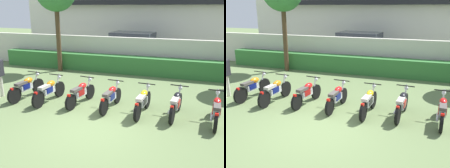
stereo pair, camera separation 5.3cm
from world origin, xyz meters
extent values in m
plane|color=#607547|center=(0.00, 0.00, 0.00)|extent=(60.00, 60.00, 0.00)
cube|color=silver|center=(0.00, 15.57, 3.44)|extent=(21.77, 6.00, 6.88)
cube|color=black|center=(0.00, 12.32, 3.79)|extent=(18.29, 0.50, 0.36)
cube|color=beige|center=(0.00, 7.47, 0.92)|extent=(20.68, 0.30, 1.85)
cube|color=#337033|center=(0.00, 6.77, 0.47)|extent=(16.54, 0.70, 0.93)
cube|color=navy|center=(-1.10, 10.02, 0.74)|extent=(4.67, 2.30, 1.00)
cube|color=#2D333D|center=(-1.30, 10.04, 1.57)|extent=(2.86, 1.97, 0.65)
cylinder|color=black|center=(0.56, 10.78, 0.34)|extent=(0.70, 0.29, 0.68)
cylinder|color=black|center=(0.37, 8.94, 0.34)|extent=(0.70, 0.29, 0.68)
cylinder|color=black|center=(-2.57, 11.10, 0.34)|extent=(0.70, 0.29, 0.68)
cylinder|color=black|center=(-2.76, 9.26, 0.34)|extent=(0.70, 0.29, 0.68)
cylinder|color=#4C3823|center=(-4.50, 6.13, 1.76)|extent=(0.25, 0.25, 3.53)
cylinder|color=black|center=(-3.37, 2.33, 0.32)|extent=(0.15, 0.64, 0.63)
cylinder|color=black|center=(-3.50, 1.02, 0.32)|extent=(0.15, 0.64, 0.63)
cube|color=silver|center=(-3.44, 1.63, 0.47)|extent=(0.26, 0.62, 0.22)
ellipsoid|color=orange|center=(-3.42, 1.80, 0.70)|extent=(0.26, 0.46, 0.22)
cube|color=#4C4742|center=(-3.46, 1.40, 0.68)|extent=(0.25, 0.54, 0.10)
cube|color=red|center=(-3.51, 0.92, 0.60)|extent=(0.11, 0.09, 0.08)
cylinder|color=silver|center=(-3.38, 2.25, 0.64)|extent=(0.07, 0.23, 0.65)
cylinder|color=black|center=(-3.39, 2.16, 0.96)|extent=(0.60, 0.10, 0.04)
sphere|color=silver|center=(-3.37, 2.35, 0.82)|extent=(0.14, 0.14, 0.14)
cylinder|color=silver|center=(-3.58, 1.39, 0.34)|extent=(0.12, 0.55, 0.07)
cube|color=navy|center=(-3.44, 1.58, 0.52)|extent=(0.27, 0.38, 0.20)
cylinder|color=black|center=(-2.32, 2.26, 0.31)|extent=(0.14, 0.63, 0.62)
cylinder|color=black|center=(-2.41, 0.93, 0.31)|extent=(0.14, 0.63, 0.62)
cube|color=silver|center=(-2.37, 1.55, 0.46)|extent=(0.24, 0.61, 0.22)
ellipsoid|color=orange|center=(-2.36, 1.72, 0.69)|extent=(0.25, 0.45, 0.22)
cube|color=#B2ADA3|center=(-2.39, 1.32, 0.67)|extent=(0.24, 0.53, 0.10)
cube|color=red|center=(-2.42, 0.83, 0.59)|extent=(0.11, 0.09, 0.08)
cylinder|color=silver|center=(-2.32, 2.17, 0.63)|extent=(0.07, 0.23, 0.65)
cylinder|color=black|center=(-2.33, 2.08, 0.95)|extent=(0.60, 0.08, 0.04)
sphere|color=silver|center=(-2.32, 2.28, 0.81)|extent=(0.14, 0.14, 0.14)
cylinder|color=silver|center=(-2.51, 1.31, 0.33)|extent=(0.11, 0.55, 0.07)
cube|color=navy|center=(-2.37, 1.50, 0.51)|extent=(0.27, 0.38, 0.20)
cylinder|color=black|center=(-1.05, 2.40, 0.29)|extent=(0.17, 0.59, 0.58)
cylinder|color=black|center=(-1.23, 1.13, 0.29)|extent=(0.17, 0.59, 0.58)
cube|color=silver|center=(-1.15, 1.72, 0.44)|extent=(0.28, 0.62, 0.22)
ellipsoid|color=red|center=(-1.12, 1.89, 0.67)|extent=(0.28, 0.47, 0.22)
cube|color=#4C4742|center=(-1.18, 1.49, 0.65)|extent=(0.27, 0.54, 0.10)
cube|color=red|center=(-1.24, 1.03, 0.57)|extent=(0.11, 0.09, 0.08)
cylinder|color=silver|center=(-1.07, 2.31, 0.61)|extent=(0.08, 0.23, 0.65)
cylinder|color=black|center=(-1.08, 2.23, 0.93)|extent=(0.60, 0.12, 0.04)
sphere|color=silver|center=(-1.05, 2.42, 0.79)|extent=(0.14, 0.14, 0.14)
cylinder|color=silver|center=(-1.30, 1.49, 0.31)|extent=(0.14, 0.55, 0.07)
cube|color=#A51414|center=(-1.15, 1.67, 0.49)|extent=(0.29, 0.39, 0.20)
cylinder|color=black|center=(0.10, 2.31, 0.29)|extent=(0.13, 0.59, 0.58)
cylinder|color=black|center=(0.01, 1.09, 0.29)|extent=(0.13, 0.59, 0.58)
cube|color=silver|center=(0.05, 1.65, 0.44)|extent=(0.24, 0.61, 0.22)
ellipsoid|color=red|center=(0.06, 1.82, 0.67)|extent=(0.25, 0.45, 0.22)
cube|color=#4C4742|center=(0.04, 1.42, 0.65)|extent=(0.23, 0.53, 0.10)
cube|color=red|center=(0.01, 0.99, 0.57)|extent=(0.11, 0.09, 0.08)
cylinder|color=silver|center=(0.09, 2.22, 0.61)|extent=(0.07, 0.23, 0.65)
cylinder|color=black|center=(0.08, 2.13, 0.93)|extent=(0.60, 0.08, 0.04)
sphere|color=silver|center=(0.10, 2.33, 0.79)|extent=(0.14, 0.14, 0.14)
cylinder|color=silver|center=(-0.08, 1.41, 0.31)|extent=(0.11, 0.55, 0.07)
cube|color=navy|center=(0.05, 1.60, 0.49)|extent=(0.26, 0.38, 0.20)
cylinder|color=black|center=(1.25, 2.21, 0.31)|extent=(0.13, 0.62, 0.61)
cylinder|color=black|center=(1.17, 1.01, 0.31)|extent=(0.13, 0.62, 0.61)
cube|color=silver|center=(1.21, 1.56, 0.46)|extent=(0.24, 0.61, 0.22)
ellipsoid|color=yellow|center=(1.22, 1.73, 0.69)|extent=(0.25, 0.45, 0.22)
cube|color=beige|center=(1.19, 1.33, 0.67)|extent=(0.23, 0.53, 0.10)
cube|color=red|center=(1.17, 0.91, 0.59)|extent=(0.10, 0.09, 0.08)
cylinder|color=silver|center=(1.24, 2.12, 0.63)|extent=(0.06, 0.23, 0.65)
cylinder|color=black|center=(1.24, 2.03, 0.95)|extent=(0.60, 0.07, 0.04)
sphere|color=silver|center=(1.25, 2.23, 0.81)|extent=(0.14, 0.14, 0.14)
cylinder|color=silver|center=(1.07, 1.31, 0.33)|extent=(0.11, 0.55, 0.07)
cube|color=black|center=(1.20, 1.51, 0.51)|extent=(0.26, 0.37, 0.20)
cylinder|color=black|center=(2.34, 2.34, 0.31)|extent=(0.15, 0.62, 0.62)
cylinder|color=black|center=(2.23, 1.14, 0.31)|extent=(0.15, 0.62, 0.62)
cube|color=silver|center=(2.28, 1.69, 0.46)|extent=(0.26, 0.62, 0.22)
ellipsoid|color=black|center=(2.29, 1.86, 0.69)|extent=(0.26, 0.46, 0.22)
cube|color=#B2ADA3|center=(2.26, 1.46, 0.67)|extent=(0.25, 0.54, 0.10)
cube|color=red|center=(2.22, 1.04, 0.59)|extent=(0.11, 0.09, 0.08)
cylinder|color=silver|center=(2.33, 2.25, 0.63)|extent=(0.07, 0.23, 0.65)
cylinder|color=black|center=(2.32, 2.16, 0.95)|extent=(0.60, 0.09, 0.04)
sphere|color=silver|center=(2.34, 2.36, 0.81)|extent=(0.14, 0.14, 0.14)
cylinder|color=silver|center=(2.14, 1.45, 0.33)|extent=(0.12, 0.55, 0.07)
cube|color=#A51414|center=(2.27, 1.64, 0.51)|extent=(0.27, 0.38, 0.20)
cylinder|color=black|center=(3.53, 2.24, 0.30)|extent=(0.12, 0.60, 0.60)
cylinder|color=black|center=(3.47, 1.00, 0.30)|extent=(0.12, 0.60, 0.60)
cube|color=silver|center=(3.50, 1.57, 0.45)|extent=(0.23, 0.61, 0.22)
ellipsoid|color=red|center=(3.51, 1.74, 0.68)|extent=(0.24, 0.45, 0.22)
cube|color=#4C4742|center=(3.48, 1.34, 0.66)|extent=(0.23, 0.53, 0.10)
cube|color=red|center=(3.46, 0.90, 0.58)|extent=(0.10, 0.09, 0.08)
cylinder|color=silver|center=(3.53, 2.15, 0.62)|extent=(0.06, 0.23, 0.65)
cylinder|color=black|center=(3.52, 2.06, 0.94)|extent=(0.60, 0.07, 0.04)
sphere|color=silver|center=(3.53, 2.26, 0.80)|extent=(0.14, 0.14, 0.14)
cylinder|color=silver|center=(3.36, 1.33, 0.32)|extent=(0.10, 0.55, 0.07)
cube|color=#A51414|center=(3.49, 1.52, 0.50)|extent=(0.26, 0.37, 0.20)
cylinder|color=beige|center=(-4.52, 1.54, 0.43)|extent=(0.13, 0.13, 0.86)
cylinder|color=#232328|center=(-4.52, 1.72, 1.17)|extent=(0.09, 0.09, 0.58)
camera|label=1|loc=(2.78, -6.25, 3.47)|focal=40.88mm
camera|label=2|loc=(2.83, -6.24, 3.47)|focal=40.88mm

